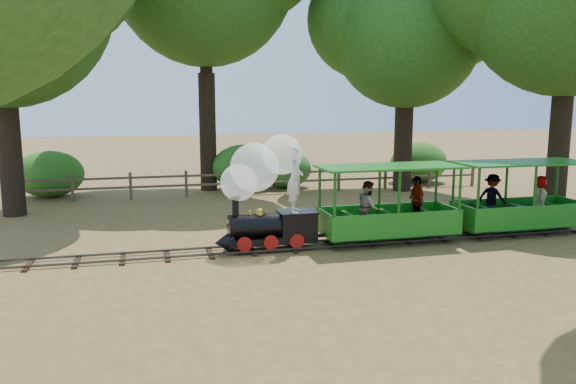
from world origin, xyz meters
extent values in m
plane|color=#9B7142|center=(0.00, 0.00, 0.00)|extent=(90.00, 90.00, 0.00)
cube|color=#3F3D3A|center=(0.00, -0.30, 0.08)|extent=(22.00, 0.05, 0.05)
cube|color=#3F3D3A|center=(0.00, 0.30, 0.08)|extent=(22.00, 0.05, 0.05)
cube|color=#382314|center=(0.00, 0.00, 0.03)|extent=(0.12, 1.00, 0.05)
cube|color=#382314|center=(-5.00, 0.00, 0.03)|extent=(0.12, 1.00, 0.05)
cube|color=#382314|center=(5.00, 0.00, 0.03)|extent=(0.12, 1.00, 0.05)
cube|color=black|center=(-1.50, 0.00, 0.28)|extent=(2.15, 0.68, 0.18)
cylinder|color=black|center=(-1.84, 0.00, 0.64)|extent=(1.37, 0.55, 0.55)
cylinder|color=black|center=(-2.38, 0.00, 1.13)|extent=(0.16, 0.16, 0.43)
sphere|color=gold|center=(-1.79, 0.00, 0.93)|extent=(0.25, 0.25, 0.25)
cylinder|color=gold|center=(-2.04, 0.00, 0.95)|extent=(0.10, 0.10, 0.10)
cube|color=black|center=(-0.86, 0.00, 0.63)|extent=(0.88, 0.68, 0.54)
cube|color=black|center=(-0.86, 0.00, 0.92)|extent=(0.93, 0.74, 0.04)
cone|color=black|center=(-2.67, 0.00, 0.26)|extent=(0.44, 0.63, 0.63)
cylinder|color=gold|center=(-2.56, 0.00, 0.74)|extent=(0.10, 0.14, 0.14)
cylinder|color=#990F0D|center=(-2.23, -0.35, 0.28)|extent=(0.35, 0.06, 0.35)
cylinder|color=#990F0D|center=(-2.23, 0.35, 0.28)|extent=(0.35, 0.06, 0.35)
cylinder|color=#990F0D|center=(-1.60, -0.35, 0.28)|extent=(0.35, 0.06, 0.35)
cylinder|color=#990F0D|center=(-1.60, 0.35, 0.28)|extent=(0.35, 0.06, 0.35)
cylinder|color=#990F0D|center=(-0.96, -0.35, 0.28)|extent=(0.35, 0.06, 0.35)
cylinder|color=#990F0D|center=(-0.96, 0.35, 0.28)|extent=(0.35, 0.06, 0.35)
sphere|color=white|center=(-2.28, 0.05, 1.68)|extent=(0.88, 0.88, 0.88)
sphere|color=white|center=(-1.89, 0.10, 2.03)|extent=(1.17, 1.17, 1.17)
sphere|color=white|center=(-1.21, 0.15, 2.32)|extent=(0.98, 0.98, 0.98)
imported|color=silver|center=(-0.96, -0.15, 1.75)|extent=(0.54, 0.68, 1.63)
cube|color=#1B7A1A|center=(1.54, 0.00, 0.32)|extent=(3.46, 1.32, 0.10)
cube|color=#165B14|center=(1.54, 0.00, 0.20)|extent=(3.12, 0.51, 0.14)
cube|color=#1B7A1A|center=(1.54, -0.62, 0.63)|extent=(3.46, 0.06, 0.51)
cube|color=#1B7A1A|center=(1.54, 0.62, 0.63)|extent=(3.46, 0.06, 0.51)
cube|color=#1B7A1A|center=(1.54, 0.00, 1.95)|extent=(3.62, 1.48, 0.05)
cylinder|color=#165B14|center=(-0.11, -0.60, 1.14)|extent=(0.07, 0.07, 1.63)
cylinder|color=#165B14|center=(-0.11, 0.60, 1.14)|extent=(0.07, 0.07, 1.63)
cylinder|color=#165B14|center=(3.19, -0.60, 1.14)|extent=(0.07, 0.07, 1.63)
cylinder|color=#165B14|center=(3.19, 0.60, 1.14)|extent=(0.07, 0.07, 1.63)
cube|color=#165B14|center=(0.50, 0.00, 0.58)|extent=(0.12, 1.12, 0.41)
cube|color=#165B14|center=(1.54, 0.00, 0.58)|extent=(0.12, 1.12, 0.41)
cube|color=#165B14|center=(2.58, 0.00, 0.58)|extent=(0.12, 1.12, 0.41)
cylinder|color=black|center=(0.43, -0.35, 0.24)|extent=(0.29, 0.06, 0.29)
cylinder|color=black|center=(0.43, 0.35, 0.24)|extent=(0.29, 0.06, 0.29)
cylinder|color=black|center=(2.65, -0.35, 0.24)|extent=(0.29, 0.06, 0.29)
cylinder|color=black|center=(2.65, 0.35, 0.24)|extent=(0.29, 0.06, 0.29)
imported|color=gray|center=(0.85, -0.33, 1.02)|extent=(0.61, 0.72, 1.29)
imported|color=gray|center=(2.40, 0.17, 1.02)|extent=(0.34, 0.77, 1.29)
cube|color=#1B7A1A|center=(5.36, 0.00, 0.32)|extent=(3.46, 1.32, 0.10)
cube|color=#165B14|center=(5.36, 0.00, 0.20)|extent=(3.12, 0.51, 0.14)
cube|color=#1B7A1A|center=(5.36, -0.62, 0.63)|extent=(3.46, 0.06, 0.51)
cube|color=#1B7A1A|center=(5.36, 0.62, 0.63)|extent=(3.46, 0.06, 0.51)
cube|color=#1B7A1A|center=(5.36, 0.00, 1.95)|extent=(3.62, 1.48, 0.05)
cylinder|color=#165B14|center=(3.71, -0.60, 1.14)|extent=(0.07, 0.07, 1.63)
cylinder|color=#165B14|center=(3.71, 0.60, 1.14)|extent=(0.07, 0.07, 1.63)
cylinder|color=#165B14|center=(7.02, 0.60, 1.14)|extent=(0.07, 0.07, 1.63)
cube|color=#165B14|center=(4.32, 0.00, 0.58)|extent=(0.12, 1.12, 0.41)
cube|color=#165B14|center=(5.36, 0.00, 0.58)|extent=(0.12, 1.12, 0.41)
cube|color=#165B14|center=(6.40, 0.00, 0.58)|extent=(0.12, 1.12, 0.41)
cylinder|color=black|center=(4.26, -0.35, 0.24)|extent=(0.29, 0.06, 0.29)
cylinder|color=black|center=(4.26, 0.35, 0.24)|extent=(0.29, 0.06, 0.29)
cylinder|color=black|center=(6.47, -0.35, 0.24)|extent=(0.29, 0.06, 0.29)
cylinder|color=black|center=(6.47, 0.35, 0.24)|extent=(0.29, 0.06, 0.29)
imported|color=gray|center=(4.72, 0.28, 1.00)|extent=(0.83, 0.93, 1.25)
imported|color=gray|center=(5.94, -0.09, 0.98)|extent=(0.64, 0.71, 1.22)
cylinder|color=#2D2116|center=(-8.50, 6.00, 1.81)|extent=(0.70, 0.70, 3.62)
cylinder|color=#2D2116|center=(-8.50, 6.00, 4.66)|extent=(0.52, 0.53, 2.07)
cylinder|color=#2D2116|center=(-2.00, 9.50, 2.31)|extent=(0.66, 0.66, 4.63)
cylinder|color=#2D2116|center=(-2.00, 9.50, 5.95)|extent=(0.50, 0.50, 2.64)
cylinder|color=#2D2116|center=(5.50, 7.50, 1.68)|extent=(0.72, 0.72, 3.36)
cylinder|color=#2D2116|center=(5.50, 7.50, 4.32)|extent=(0.54, 0.54, 1.92)
sphere|color=#1F4A17|center=(5.50, 7.50, 6.14)|extent=(5.77, 5.77, 5.77)
sphere|color=#1F4A17|center=(6.94, 6.63, 6.87)|extent=(4.33, 4.33, 4.33)
sphere|color=#1F4A17|center=(4.20, 8.51, 6.72)|extent=(4.62, 4.62, 4.62)
cylinder|color=#2D2116|center=(9.00, 3.00, 1.92)|extent=(0.68, 0.68, 3.83)
cylinder|color=#2D2116|center=(9.00, 3.00, 4.93)|extent=(0.51, 0.51, 2.19)
cube|color=brown|center=(-9.00, 8.00, 0.50)|extent=(0.10, 0.10, 1.00)
cube|color=brown|center=(-7.00, 8.00, 0.50)|extent=(0.10, 0.10, 1.00)
cube|color=brown|center=(-5.00, 8.00, 0.50)|extent=(0.10, 0.10, 1.00)
cube|color=brown|center=(-3.00, 8.00, 0.50)|extent=(0.10, 0.10, 1.00)
cube|color=brown|center=(-1.00, 8.00, 0.50)|extent=(0.10, 0.10, 1.00)
cube|color=brown|center=(1.00, 8.00, 0.50)|extent=(0.10, 0.10, 1.00)
cube|color=brown|center=(3.00, 8.00, 0.50)|extent=(0.10, 0.10, 1.00)
cube|color=brown|center=(5.00, 8.00, 0.50)|extent=(0.10, 0.10, 1.00)
cube|color=brown|center=(7.00, 8.00, 0.50)|extent=(0.10, 0.10, 1.00)
cube|color=brown|center=(9.00, 8.00, 0.50)|extent=(0.10, 0.10, 1.00)
cube|color=brown|center=(0.00, 8.00, 0.80)|extent=(18.00, 0.06, 0.08)
cube|color=brown|center=(0.00, 8.00, 0.45)|extent=(18.00, 0.06, 0.08)
ellipsoid|color=#2D6B1E|center=(-7.93, 9.30, 0.87)|extent=(2.50, 1.93, 1.73)
ellipsoid|color=#2D6B1E|center=(-0.58, 9.30, 0.91)|extent=(2.64, 2.03, 1.83)
ellipsoid|color=#2D6B1E|center=(1.10, 9.30, 0.77)|extent=(2.23, 1.72, 1.54)
ellipsoid|color=#2D6B1E|center=(7.14, 9.30, 0.89)|extent=(2.56, 1.97, 1.77)
camera|label=1|loc=(-4.35, -12.96, 3.65)|focal=35.00mm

